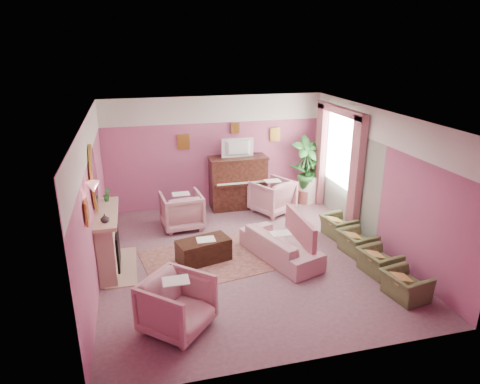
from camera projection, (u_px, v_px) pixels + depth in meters
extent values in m
cube|color=#79545E|center=(246.00, 257.00, 8.47)|extent=(5.50, 6.00, 0.01)
cube|color=silver|center=(247.00, 116.00, 7.53)|extent=(5.50, 6.00, 0.01)
cube|color=#85476E|center=(216.00, 152.00, 10.74)|extent=(5.50, 0.02, 2.80)
cube|color=#85476E|center=(309.00, 269.00, 5.26)|extent=(5.50, 0.02, 2.80)
cube|color=#85476E|center=(92.00, 204.00, 7.37)|extent=(0.02, 6.00, 2.80)
cube|color=#85476E|center=(378.00, 180.00, 8.63)|extent=(0.02, 6.00, 2.80)
cube|color=silver|center=(215.00, 109.00, 10.37)|extent=(5.50, 0.01, 0.65)
cube|color=gray|center=(345.00, 176.00, 9.93)|extent=(0.01, 3.00, 2.15)
cube|color=tan|center=(108.00, 242.00, 7.87)|extent=(0.30, 1.40, 1.10)
cube|color=black|center=(114.00, 249.00, 7.95)|extent=(0.18, 0.72, 0.68)
cube|color=orange|center=(117.00, 257.00, 8.02)|extent=(0.06, 0.54, 0.10)
cube|color=tan|center=(106.00, 213.00, 7.69)|extent=(0.40, 1.55, 0.07)
cube|color=tan|center=(122.00, 267.00, 8.10)|extent=(0.55, 1.50, 0.02)
ellipsoid|color=#AD812D|center=(94.00, 178.00, 7.43)|extent=(0.04, 0.72, 1.20)
ellipsoid|color=white|center=(95.00, 178.00, 7.43)|extent=(0.01, 0.60, 1.06)
cone|color=pink|center=(93.00, 187.00, 6.43)|extent=(0.20, 0.20, 0.16)
cube|color=#381B13|center=(238.00, 183.00, 10.82)|extent=(1.40, 0.60, 1.30)
cube|color=#381B13|center=(241.00, 185.00, 10.47)|extent=(1.30, 0.12, 0.06)
cube|color=silver|center=(241.00, 183.00, 10.46)|extent=(1.20, 0.08, 0.02)
cube|color=#381B13|center=(238.00, 158.00, 10.59)|extent=(1.45, 0.65, 0.04)
imported|color=black|center=(238.00, 147.00, 10.45)|extent=(0.80, 0.12, 0.48)
cube|color=#AD812D|center=(183.00, 142.00, 10.41)|extent=(0.30, 0.03, 0.38)
cube|color=#AD812D|center=(275.00, 135.00, 10.93)|extent=(0.26, 0.03, 0.34)
cube|color=#AD812D|center=(235.00, 128.00, 10.62)|extent=(0.22, 0.03, 0.26)
cube|color=#AD812D|center=(87.00, 212.00, 6.17)|extent=(0.03, 0.28, 0.36)
cube|color=silver|center=(341.00, 148.00, 9.94)|extent=(0.03, 1.40, 1.80)
cube|color=#9D5560|center=(356.00, 176.00, 9.21)|extent=(0.16, 0.34, 2.60)
cube|color=#9D5560|center=(321.00, 155.00, 10.89)|extent=(0.16, 0.34, 2.60)
cube|color=#9D5560|center=(341.00, 111.00, 9.63)|extent=(0.16, 2.20, 0.16)
imported|color=#266E2A|center=(107.00, 194.00, 8.14)|extent=(0.16, 0.16, 0.28)
imported|color=silver|center=(105.00, 218.00, 7.20)|extent=(0.16, 0.16, 0.16)
cube|color=brown|center=(210.00, 259.00, 8.38)|extent=(2.78, 2.21, 0.01)
cube|color=black|center=(204.00, 250.00, 8.26)|extent=(1.09, 0.74, 0.45)
cube|color=white|center=(206.00, 239.00, 8.20)|extent=(0.35, 0.28, 0.01)
imported|color=#C1888F|center=(280.00, 241.00, 8.33)|extent=(0.62, 1.86, 0.75)
cube|color=#9D5560|center=(300.00, 228.00, 8.34)|extent=(0.09, 1.41, 0.52)
imported|color=#C1888F|center=(182.00, 209.00, 9.68)|extent=(0.88, 0.88, 0.92)
imported|color=#C1888F|center=(272.00, 195.00, 10.56)|extent=(0.88, 0.88, 0.92)
imported|color=#C1888F|center=(177.00, 302.00, 6.23)|extent=(0.88, 0.88, 0.92)
imported|color=#586338|center=(406.00, 281.00, 7.06)|extent=(0.49, 0.70, 0.60)
imported|color=#586338|center=(379.00, 258.00, 7.81)|extent=(0.49, 0.70, 0.60)
imported|color=#586338|center=(357.00, 239.00, 8.56)|extent=(0.49, 0.70, 0.60)
imported|color=#586338|center=(338.00, 223.00, 9.31)|extent=(0.49, 0.70, 0.60)
cylinder|color=white|center=(308.00, 189.00, 11.32)|extent=(0.52, 0.52, 0.70)
imported|color=#266E2A|center=(309.00, 170.00, 11.14)|extent=(0.30, 0.30, 0.34)
imported|color=#266E2A|center=(314.00, 172.00, 11.09)|extent=(0.16, 0.16, 0.28)
cylinder|color=brown|center=(304.00, 196.00, 11.28)|extent=(0.34, 0.34, 0.34)
imported|color=#266E2A|center=(306.00, 164.00, 10.98)|extent=(0.76, 0.76, 1.44)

